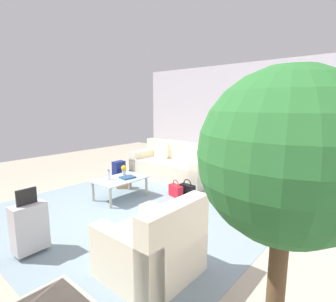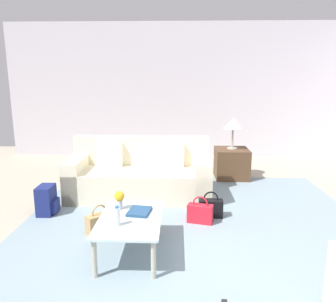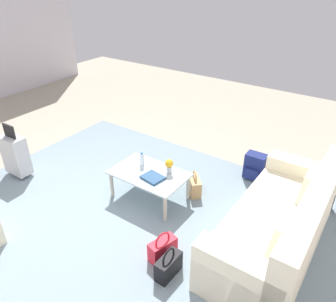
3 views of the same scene
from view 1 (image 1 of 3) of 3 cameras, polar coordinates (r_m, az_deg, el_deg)
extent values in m
plane|color=#A89E89|center=(4.82, -10.13, -12.66)|extent=(12.00, 12.00, 0.00)
cube|color=silver|center=(8.57, 16.92, 7.68)|extent=(0.12, 8.00, 3.10)
cube|color=gray|center=(5.05, -3.29, -11.35)|extent=(5.20, 4.40, 0.01)
cube|color=beige|center=(6.56, 0.77, -4.24)|extent=(0.90, 2.17, 0.45)
cube|color=beige|center=(6.76, 2.62, -1.80)|extent=(0.22, 2.17, 0.91)
cube|color=beige|center=(5.98, 7.90, -4.87)|extent=(0.90, 0.24, 0.63)
cube|color=beige|center=(7.18, -5.16, -2.28)|extent=(0.90, 0.24, 0.63)
cube|color=white|center=(6.32, 5.23, -1.07)|extent=(0.17, 0.40, 0.41)
cube|color=white|center=(6.92, -1.37, -0.05)|extent=(0.16, 0.40, 0.41)
cube|color=beige|center=(3.11, -3.98, -21.54)|extent=(0.93, 0.91, 0.44)
cube|color=beige|center=(2.79, 1.46, -20.06)|extent=(0.93, 0.20, 0.90)
cube|color=beige|center=(2.86, -9.56, -22.88)|extent=(0.20, 0.91, 0.60)
cube|color=beige|center=(3.31, 0.66, -17.88)|extent=(0.20, 0.91, 0.60)
cube|color=white|center=(3.02, -4.75, -16.99)|extent=(0.69, 0.65, 0.08)
cube|color=silver|center=(5.29, -10.35, -6.05)|extent=(1.00, 0.65, 0.02)
cylinder|color=#ADA899|center=(5.44, -4.71, -7.69)|extent=(0.05, 0.05, 0.38)
cylinder|color=#ADA899|center=(4.89, -12.40, -10.00)|extent=(0.05, 0.05, 0.38)
cylinder|color=#ADA899|center=(5.83, -8.51, -6.55)|extent=(0.05, 0.05, 0.38)
cylinder|color=#ADA899|center=(5.31, -15.99, -8.51)|extent=(0.05, 0.05, 0.38)
cylinder|color=silver|center=(5.22, -12.79, -5.19)|extent=(0.06, 0.06, 0.18)
cylinder|color=#2D6BBC|center=(5.20, -12.83, -4.10)|extent=(0.04, 0.04, 0.02)
cube|color=navy|center=(5.30, -8.80, -5.68)|extent=(0.30, 0.26, 0.03)
cylinder|color=#B2B7BC|center=(5.52, -9.58, -4.67)|extent=(0.07, 0.07, 0.10)
sphere|color=gold|center=(5.50, -9.61, -3.67)|extent=(0.11, 0.11, 0.11)
cube|color=#513823|center=(6.66, 17.70, -4.06)|extent=(0.60, 0.60, 0.55)
cylinder|color=#ADA899|center=(6.59, 17.83, -1.63)|extent=(0.18, 0.18, 0.02)
cylinder|color=#ADA899|center=(6.56, 17.92, 0.01)|extent=(0.04, 0.04, 0.36)
cone|color=white|center=(6.52, 18.05, 2.40)|extent=(0.35, 0.35, 0.19)
cube|color=#B7B7BC|center=(3.79, -27.92, -14.48)|extent=(0.41, 0.23, 0.60)
cube|color=black|center=(3.65, -28.45, -8.73)|extent=(0.24, 0.03, 0.20)
cylinder|color=black|center=(3.98, -25.57, -18.29)|extent=(0.02, 0.05, 0.05)
cylinder|color=black|center=(3.89, -29.50, -19.33)|extent=(0.02, 0.05, 0.05)
cube|color=red|center=(5.37, 1.69, -8.70)|extent=(0.22, 0.35, 0.24)
torus|color=red|center=(5.33, 1.70, -7.27)|extent=(0.07, 0.19, 0.20)
cube|color=tan|center=(5.97, -9.54, -6.88)|extent=(0.32, 0.33, 0.24)
torus|color=tan|center=(5.93, -9.58, -5.59)|extent=(0.15, 0.16, 0.20)
cube|color=black|center=(5.42, 4.21, -8.54)|extent=(0.15, 0.32, 0.24)
torus|color=black|center=(5.38, 4.23, -7.13)|extent=(0.03, 0.20, 0.20)
cube|color=navy|center=(6.93, -10.66, -3.85)|extent=(0.30, 0.20, 0.40)
cube|color=navy|center=(6.86, -10.00, -4.66)|extent=(0.21, 0.06, 0.18)
sphere|color=#2D7533|center=(1.03, 24.44, -1.00)|extent=(0.64, 0.64, 0.64)
camera|label=2|loc=(3.49, -49.50, 5.72)|focal=35.00mm
camera|label=3|loc=(5.67, 30.56, 18.64)|focal=35.00mm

